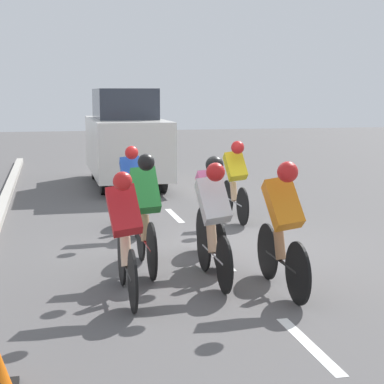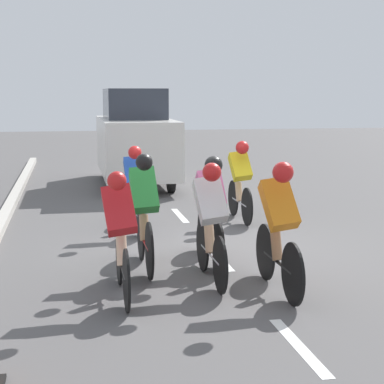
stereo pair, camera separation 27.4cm
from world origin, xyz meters
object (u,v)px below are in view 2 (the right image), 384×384
object	(u,v)px
cyclist_orange	(279,224)
cyclist_white	(211,220)
cyclist_red	(120,232)
cyclist_blue	(135,186)
cyclist_pink	(211,206)
cyclist_yellow	(240,178)
cyclist_green	(144,210)
support_car	(135,138)

from	to	relation	value
cyclist_orange	cyclist_white	xyz separation A→B (m)	(0.67, -0.56, -0.03)
cyclist_red	cyclist_blue	world-z (taller)	cyclist_red
cyclist_orange	cyclist_red	distance (m)	1.79
cyclist_orange	cyclist_red	world-z (taller)	cyclist_orange
cyclist_orange	cyclist_blue	world-z (taller)	cyclist_orange
cyclist_pink	cyclist_red	bearing A→B (deg)	44.66
cyclist_orange	cyclist_pink	xyz separation A→B (m)	(0.47, -1.46, -0.03)
cyclist_white	cyclist_yellow	size ratio (longest dim) A/B	1.02
cyclist_red	cyclist_pink	size ratio (longest dim) A/B	1.05
cyclist_blue	cyclist_pink	distance (m)	2.31
cyclist_red	cyclist_yellow	size ratio (longest dim) A/B	1.04
cyclist_blue	cyclist_green	world-z (taller)	cyclist_green
cyclist_pink	cyclist_orange	bearing A→B (deg)	107.67
cyclist_orange	cyclist_blue	distance (m)	3.84
cyclist_pink	cyclist_yellow	bearing A→B (deg)	-112.85
cyclist_red	cyclist_yellow	xyz separation A→B (m)	(-2.45, -4.00, 0.01)
cyclist_yellow	cyclist_green	size ratio (longest dim) A/B	0.97
support_car	cyclist_blue	bearing A→B (deg)	84.17
cyclist_red	support_car	world-z (taller)	support_car
cyclist_red	cyclist_white	bearing A→B (deg)	-160.34
cyclist_pink	support_car	size ratio (longest dim) A/B	0.36
cyclist_yellow	cyclist_blue	world-z (taller)	cyclist_yellow
cyclist_pink	cyclist_white	bearing A→B (deg)	77.17
cyclist_white	cyclist_red	distance (m)	1.18
cyclist_orange	cyclist_red	size ratio (longest dim) A/B	1.00
cyclist_white	cyclist_pink	size ratio (longest dim) A/B	1.03
cyclist_orange	cyclist_green	xyz separation A→B (m)	(1.39, -1.26, -0.02)
cyclist_white	cyclist_yellow	bearing A→B (deg)	-110.44
cyclist_white	cyclist_blue	bearing A→B (deg)	-79.11
cyclist_white	cyclist_blue	size ratio (longest dim) A/B	1.01
cyclist_yellow	support_car	xyz separation A→B (m)	(1.37, -4.97, 0.40)
cyclist_blue	support_car	bearing A→B (deg)	-95.83
cyclist_pink	cyclist_green	bearing A→B (deg)	12.53
cyclist_yellow	cyclist_pink	distance (m)	2.92
cyclist_green	cyclist_orange	bearing A→B (deg)	137.87
cyclist_orange	cyclist_blue	bearing A→B (deg)	-70.81
cyclist_orange	cyclist_red	xyz separation A→B (m)	(1.78, -0.16, -0.05)
cyclist_orange	cyclist_pink	bearing A→B (deg)	-72.33
cyclist_white	cyclist_pink	xyz separation A→B (m)	(-0.21, -0.91, 0.01)
cyclist_yellow	cyclist_green	world-z (taller)	cyclist_green
support_car	cyclist_yellow	bearing A→B (deg)	105.45
support_car	cyclist_green	bearing A→B (deg)	85.02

